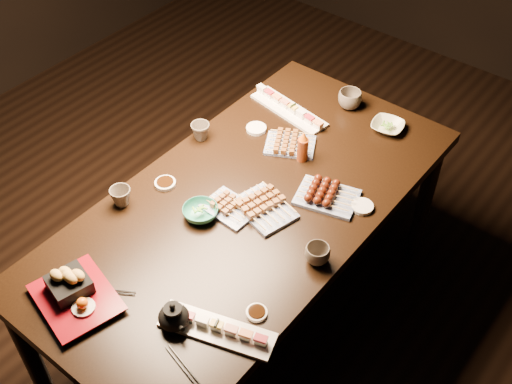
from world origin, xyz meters
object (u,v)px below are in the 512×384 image
Objects in this scene: dining_table at (249,265)px; yakitori_plate_center at (230,205)px; tempura_tray at (74,291)px; teacup_far_left at (201,131)px; sushi_platter_far at (289,107)px; yakitori_plate_right at (264,205)px; teacup_mid_right at (317,254)px; sushi_platter_near at (217,327)px; condiment_bottle at (303,146)px; teacup_far_right at (350,99)px; edamame_bowl_green at (200,212)px; edamame_bowl_cream at (387,126)px; yakitori_plate_left at (290,142)px; teapot at (173,315)px; teacup_near_left at (121,197)px.

yakitori_plate_center is (-0.03, -0.07, 0.40)m from dining_table.
dining_table is 6.24× the size of tempura_tray.
dining_table is 0.60m from teacup_far_left.
tempura_tray is at bearing -98.84° from yakitori_plate_center.
dining_table is at bearing 120.28° from sushi_platter_far.
yakitori_plate_right is 2.83× the size of teacup_far_left.
teacup_far_left is at bearing 148.39° from yakitori_plate_center.
yakitori_plate_right is 0.31m from teacup_mid_right.
tempura_tray reaches higher than sushi_platter_far.
dining_table is at bearing 101.40° from sushi_platter_near.
condiment_bottle reaches higher than yakitori_plate_right.
teacup_far_right is (0.19, 0.20, 0.02)m from sushi_platter_far.
teacup_far_left is 0.69m from teacup_far_right.
edamame_bowl_green is 0.98× the size of edamame_bowl_cream.
teacup_mid_right is 0.85× the size of teacup_far_right.
sushi_platter_near is at bearing -53.15° from yakitori_plate_right.
teacup_far_right is (0.04, 0.39, 0.02)m from yakitori_plate_left.
dining_table is 0.84m from tempura_tray.
yakitori_plate_left is at bearing -126.43° from edamame_bowl_cream.
teapot is (-0.03, -1.29, 0.03)m from edamame_bowl_cream.
dining_table is at bearing -104.69° from edamame_bowl_cream.
sushi_platter_far is at bearing 98.97° from yakitori_plate_left.
edamame_bowl_green is 0.93m from edamame_bowl_cream.
yakitori_plate_right is at bearing 165.29° from teacup_mid_right.
teacup_near_left is at bearing -107.99° from teacup_far_right.
yakitori_plate_center is at bearing 131.18° from teapot.
yakitori_plate_center is (-0.32, 0.44, 0.00)m from sushi_platter_near.
yakitori_plate_center is 0.44m from teacup_far_left.
dining_table is 0.63m from teacup_near_left.
yakitori_plate_center is 0.82m from edamame_bowl_cream.
yakitori_plate_right is 2.57× the size of teacup_mid_right.
tempura_tray is at bearing -129.40° from teacup_mid_right.
teacup_far_right reaches higher than teacup_far_left.
dining_table is at bearing 91.98° from tempura_tray.
teacup_near_left is at bearing -121.15° from condiment_bottle.
sushi_platter_far is 1.19m from teapot.
dining_table is 0.56m from condiment_bottle.
yakitori_plate_center is at bearing 55.97° from edamame_bowl_green.
tempura_tray reaches higher than dining_table.
teacup_mid_right is at bearing 141.91° from sushi_platter_far.
teacup_mid_right reaches higher than edamame_bowl_cream.
tempura_tray reaches higher than yakitori_plate_right.
sushi_platter_near is at bearing -44.85° from teacup_far_left.
condiment_bottle reaches higher than teacup_mid_right.
yakitori_plate_right is 1.12× the size of yakitori_plate_left.
teacup_far_left reaches higher than sushi_platter_near.
dining_table is at bearing 169.14° from teacup_mid_right.
condiment_bottle is (-0.17, -0.39, 0.05)m from edamame_bowl_cream.
teapot is at bearing -57.84° from edamame_bowl_green.
tempura_tray is at bearing -136.64° from teapot.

